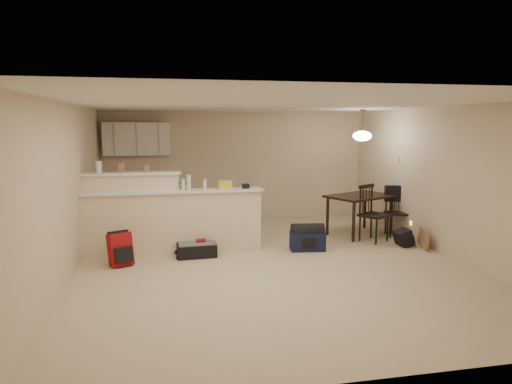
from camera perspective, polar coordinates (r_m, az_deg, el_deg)
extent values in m
plane|color=beige|center=(7.40, 1.85, -8.82)|extent=(7.00, 7.00, 0.00)
plane|color=white|center=(7.08, 1.94, 10.91)|extent=(7.00, 7.00, 0.00)
cube|color=beige|center=(10.55, -2.47, 3.22)|extent=(6.00, 0.02, 2.50)
cube|color=beige|center=(3.86, 13.92, -5.73)|extent=(6.00, 0.02, 2.50)
cube|color=beige|center=(7.08, -22.46, 0.15)|extent=(0.02, 7.00, 2.50)
cube|color=beige|center=(8.34, 22.39, 1.29)|extent=(0.02, 7.00, 2.50)
cube|color=beige|center=(7.96, -10.24, -3.83)|extent=(3.00, 0.28, 1.05)
cube|color=white|center=(7.86, -10.34, 0.06)|extent=(3.08, 0.38, 0.04)
cube|color=beige|center=(8.16, -15.22, -2.61)|extent=(1.60, 0.24, 1.35)
cube|color=white|center=(8.07, -15.41, 2.25)|extent=(1.68, 0.34, 0.04)
cube|color=white|center=(10.23, -14.68, 6.45)|extent=(1.40, 0.34, 0.70)
cube|color=white|center=(10.23, -13.31, -1.68)|extent=(1.80, 0.60, 0.90)
cube|color=beige|center=(9.64, 17.29, 3.87)|extent=(0.02, 0.12, 0.12)
cylinder|color=silver|center=(8.11, -19.06, 2.98)|extent=(0.10, 0.10, 0.20)
cube|color=#90644A|center=(8.07, -16.47, 2.92)|extent=(0.10, 0.07, 0.16)
cube|color=#90644A|center=(8.04, -13.46, 2.88)|extent=(0.08, 0.06, 0.12)
cylinder|color=silver|center=(7.85, -8.40, 1.20)|extent=(0.07, 0.07, 0.26)
cylinder|color=silver|center=(7.88, -6.42, 0.96)|extent=(0.06, 0.06, 0.18)
cube|color=#90644A|center=(7.92, -3.87, 0.89)|extent=(0.22, 0.18, 0.14)
cube|color=#90644A|center=(7.97, -1.30, 0.74)|extent=(0.12, 0.10, 0.08)
cylinder|color=silver|center=(7.85, -9.06, 0.92)|extent=(0.05, 0.05, 0.19)
cube|color=black|center=(9.36, 12.90, -0.50)|extent=(1.53, 1.32, 0.04)
cylinder|color=black|center=(8.79, 12.10, -3.69)|extent=(0.06, 0.06, 0.76)
cylinder|color=black|center=(9.64, 16.55, -2.81)|extent=(0.06, 0.06, 0.76)
cylinder|color=black|center=(9.25, 8.93, -3.02)|extent=(0.06, 0.06, 0.76)
cylinder|color=black|center=(10.06, 13.44, -2.24)|extent=(0.06, 0.06, 0.76)
cylinder|color=brown|center=(9.26, 13.19, 8.51)|extent=(0.02, 0.02, 0.50)
cylinder|color=brown|center=(9.26, 13.24, 9.93)|extent=(0.12, 0.12, 0.03)
ellipsoid|color=white|center=(9.26, 13.13, 6.84)|extent=(0.36, 0.36, 0.20)
cube|color=black|center=(7.79, -7.43, -7.18)|extent=(0.66, 0.45, 0.22)
cube|color=maroon|center=(7.50, -16.60, -6.89)|extent=(0.40, 0.34, 0.51)
cube|color=#121B3B|center=(8.13, 6.44, -6.11)|extent=(0.64, 0.40, 0.33)
cube|color=black|center=(8.79, 17.95, -5.47)|extent=(0.25, 0.34, 0.30)
cube|color=#90644A|center=(8.66, 20.23, -5.60)|extent=(0.11, 0.46, 0.35)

